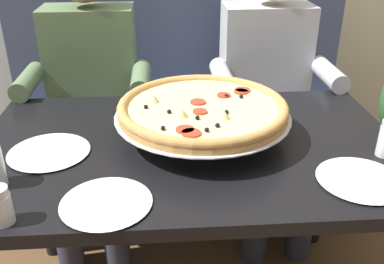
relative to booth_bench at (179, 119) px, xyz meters
The scene contains 9 objects.
booth_bench is the anchor object (origin of this frame).
dining_table 0.92m from the booth_bench, 90.00° to the right, with size 1.35×0.83×0.73m.
diner_left 0.57m from the booth_bench, 146.41° to the right, with size 0.54×0.64×1.27m.
diner_right 0.57m from the booth_bench, 33.59° to the right, with size 0.54×0.64×1.27m.
pizza 0.94m from the booth_bench, 87.04° to the right, with size 0.56×0.56×0.13m.
shaker_parmesan 1.38m from the booth_bench, 110.55° to the right, with size 0.06×0.06×0.10m.
plate_near_left 1.07m from the booth_bench, 115.27° to the right, with size 0.25×0.25×0.02m.
plate_near_right 1.27m from the booth_bench, 68.41° to the right, with size 0.24×0.24×0.02m.
plate_far_side 1.26m from the booth_bench, 101.01° to the right, with size 0.23×0.23×0.02m.
Camera 1 is at (-0.08, -1.21, 1.38)m, focal length 40.40 mm.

